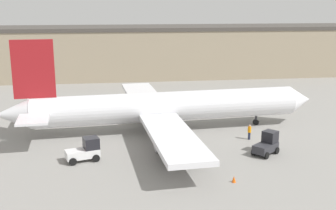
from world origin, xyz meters
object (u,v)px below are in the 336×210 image
Objects in this scene: belt_loader_truck at (185,153)px; baggage_tug at (267,144)px; ground_crew_worker at (249,131)px; pushback_tug at (85,150)px; airplane at (159,107)px; safety_cone_near at (234,179)px.

baggage_tug is at bearing -6.73° from belt_loader_truck.
pushback_tug is at bearing 23.09° from ground_crew_worker.
airplane is at bearing 80.52° from belt_loader_truck.
airplane reaches higher than ground_crew_worker.
baggage_tug is 17.89m from pushback_tug.
belt_loader_truck reaches higher than ground_crew_worker.
belt_loader_truck is 9.52m from pushback_tug.
pushback_tug is 6.26× the size of safety_cone_near.
baggage_tug is 0.91× the size of pushback_tug.
airplane is 10.68m from belt_loader_truck.
pushback_tug is (-9.31, 2.00, 0.01)m from belt_loader_truck.
belt_loader_truck is at bearing 150.28° from baggage_tug.
pushback_tug reaches higher than belt_loader_truck.
pushback_tug reaches higher than safety_cone_near.
airplane is 10.64m from ground_crew_worker.
baggage_tug reaches higher than pushback_tug.
ground_crew_worker is 10.25m from belt_loader_truck.
baggage_tug reaches higher than safety_cone_near.
airplane is at bearing -14.77° from ground_crew_worker.
airplane is at bearing 29.69° from pushback_tug.
safety_cone_near is (-4.92, -10.86, -0.64)m from ground_crew_worker.
baggage_tug is 5.69× the size of safety_cone_near.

